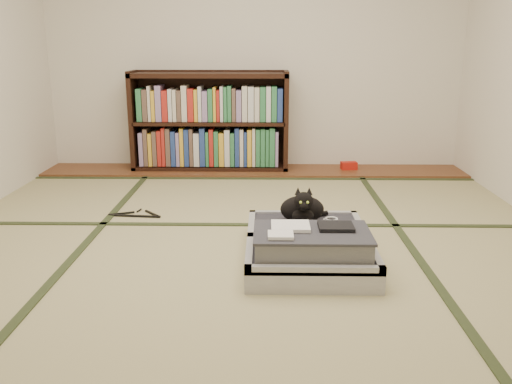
{
  "coord_description": "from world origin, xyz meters",
  "views": [
    {
      "loc": [
        0.11,
        -3.1,
        1.21
      ],
      "look_at": [
        0.05,
        0.35,
        0.25
      ],
      "focal_mm": 38.0,
      "sensor_mm": 36.0,
      "label": 1
    }
  ],
  "objects": [
    {
      "name": "bookcase",
      "position": [
        -0.42,
        2.07,
        0.45
      ],
      "size": [
        1.49,
        0.34,
        0.96
      ],
      "color": "black",
      "rests_on": "wood_strip"
    },
    {
      "name": "suitcase",
      "position": [
        0.36,
        -0.24,
        0.1
      ],
      "size": [
        0.7,
        0.93,
        0.27
      ],
      "color": "#B2B2B7",
      "rests_on": "floor"
    },
    {
      "name": "floor",
      "position": [
        0.0,
        0.0,
        0.0
      ],
      "size": [
        4.5,
        4.5,
        0.0
      ],
      "primitive_type": "plane",
      "color": "tan",
      "rests_on": "ground"
    },
    {
      "name": "tatami_borders",
      "position": [
        0.0,
        0.49,
        0.0
      ],
      "size": [
        4.0,
        4.5,
        0.01
      ],
      "color": "#2D381E",
      "rests_on": "ground"
    },
    {
      "name": "wood_strip",
      "position": [
        0.0,
        2.0,
        0.01
      ],
      "size": [
        4.0,
        0.5,
        0.02
      ],
      "primitive_type": "cube",
      "color": "brown",
      "rests_on": "ground"
    },
    {
      "name": "cat",
      "position": [
        0.34,
        0.06,
        0.23
      ],
      "size": [
        0.31,
        0.31,
        0.25
      ],
      "color": "black",
      "rests_on": "suitcase"
    },
    {
      "name": "hanger",
      "position": [
        -0.82,
        0.6,
        0.01
      ],
      "size": [
        0.39,
        0.19,
        0.01
      ],
      "color": "black",
      "rests_on": "floor"
    },
    {
      "name": "red_item",
      "position": [
        0.92,
        2.03,
        0.06
      ],
      "size": [
        0.16,
        0.11,
        0.07
      ],
      "primitive_type": "cube",
      "rotation": [
        0.0,
        0.0,
        0.13
      ],
      "color": "red",
      "rests_on": "wood_strip"
    },
    {
      "name": "cable_coil",
      "position": [
        0.52,
        0.1,
        0.14
      ],
      "size": [
        0.1,
        0.1,
        0.02
      ],
      "color": "white",
      "rests_on": "suitcase"
    }
  ]
}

